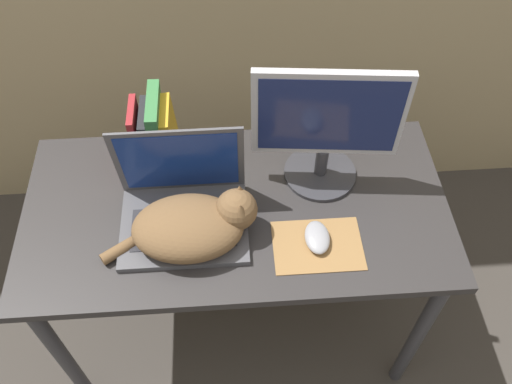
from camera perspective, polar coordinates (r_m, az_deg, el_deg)
desk at (r=1.61m, az=-2.02°, el=-3.56°), size 1.20×0.60×0.75m
laptop at (r=1.48m, az=-7.70°, el=-1.47°), size 0.34×0.27×0.28m
cat at (r=1.42m, az=-6.43°, el=-3.47°), size 0.42×0.21×0.15m
external_monitor at (r=1.47m, az=7.44°, el=6.84°), size 0.40×0.21×0.38m
mousepad at (r=1.46m, az=6.50°, el=-5.60°), size 0.24×0.17×0.00m
computer_mouse at (r=1.46m, az=6.47°, el=-4.76°), size 0.07×0.11×0.03m
book_row at (r=1.59m, az=-10.59°, el=5.98°), size 0.12×0.17×0.24m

